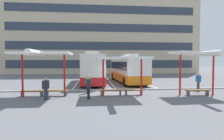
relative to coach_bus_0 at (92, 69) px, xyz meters
name	(u,v)px	position (x,y,z in m)	size (l,w,h in m)	color
ground_plane	(118,91)	(2.27, -6.55, -1.72)	(160.00, 160.00, 0.00)	slate
terminal_building	(102,33)	(2.30, 22.86, 7.81)	(42.56, 11.68, 21.79)	#C6B293
coach_bus_0	(92,69)	(0.00, 0.00, 0.00)	(2.72, 10.37, 3.73)	silver
coach_bus_1	(127,70)	(4.38, 0.66, -0.12)	(3.16, 10.90, 3.51)	silver
lane_stripe_0	(77,83)	(-1.83, 0.87, -1.72)	(0.16, 14.00, 0.01)	white
lane_stripe_1	(110,82)	(2.27, 0.87, -1.72)	(0.16, 14.00, 0.01)	white
lane_stripe_2	(142,82)	(6.37, 0.87, -1.72)	(0.16, 14.00, 0.01)	white
waiting_shelter_0	(42,54)	(-3.58, -8.71, 1.42)	(4.06, 5.15, 3.37)	red
bench_0	(32,92)	(-4.48, -8.27, -1.38)	(1.78, 0.59, 0.45)	brown
bench_1	(57,91)	(-2.68, -8.26, -1.38)	(1.79, 0.65, 0.45)	brown
waiting_shelter_1	(123,59)	(2.36, -8.86, 1.11)	(3.98, 5.09, 3.04)	red
bench_2	(111,91)	(1.46, -8.51, -1.38)	(1.78, 0.52, 0.45)	brown
bench_3	(134,91)	(3.26, -8.49, -1.39)	(1.54, 0.49, 0.45)	brown
waiting_shelter_2	(199,55)	(8.19, -9.20, 1.40)	(3.72, 4.15, 3.42)	red
bench_4	(198,91)	(8.19, -9.11, -1.38)	(1.86, 0.48, 0.45)	brown
platform_kerb	(117,90)	(2.27, -5.97, -1.66)	(44.00, 0.24, 0.12)	#ADADA8
waiting_passenger_0	(198,80)	(9.62, -6.71, -0.81)	(0.29, 0.49, 1.59)	brown
waiting_passenger_1	(88,83)	(-0.29, -7.25, -0.84)	(0.49, 0.34, 1.55)	#33384C
waiting_passenger_2	(88,86)	(-0.23, -9.71, -0.83)	(0.33, 0.49, 1.57)	black
waiting_passenger_3	(46,87)	(-3.13, -9.75, -0.84)	(0.45, 0.48, 1.55)	#33384C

